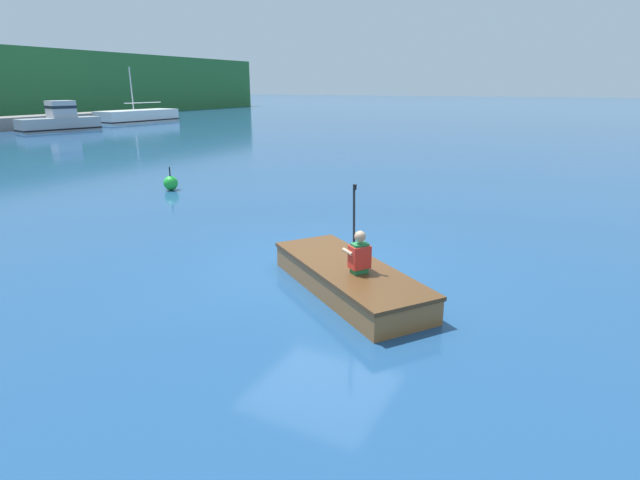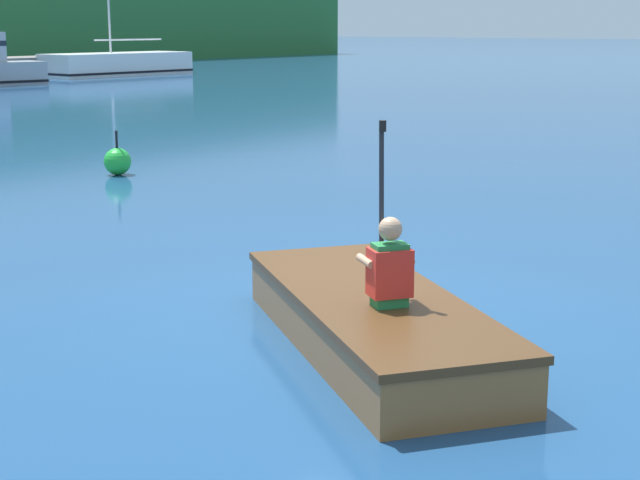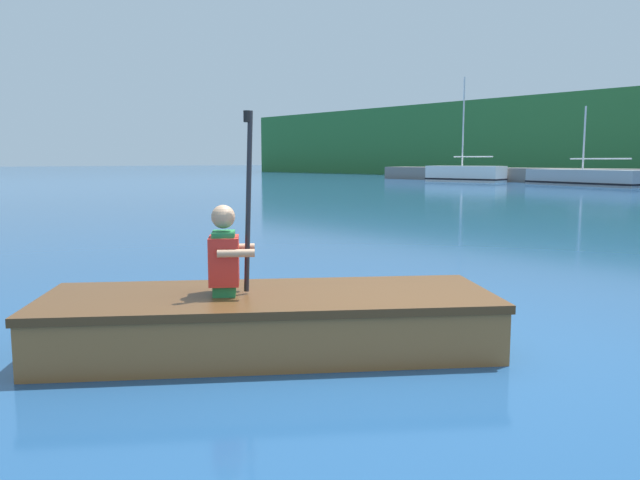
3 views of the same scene
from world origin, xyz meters
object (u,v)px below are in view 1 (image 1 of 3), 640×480
(moored_boat_dock_west_end, at_px, (60,121))
(person_paddler, at_px, (359,254))
(channel_buoy, at_px, (171,183))
(moored_boat_dock_center_far, at_px, (138,116))
(rowboat_foreground, at_px, (347,276))

(moored_boat_dock_west_end, xyz_separation_m, person_paddler, (-17.27, -30.43, 0.02))
(moored_boat_dock_west_end, bearing_deg, person_paddler, -119.58)
(person_paddler, distance_m, channel_buoy, 9.77)
(moored_boat_dock_center_far, relative_size, channel_buoy, 10.35)
(moored_boat_dock_west_end, distance_m, moored_boat_dock_center_far, 9.08)
(person_paddler, bearing_deg, rowboat_foreground, 54.10)
(channel_buoy, bearing_deg, moored_boat_dock_west_end, 60.73)
(rowboat_foreground, bearing_deg, moored_boat_dock_west_end, 60.49)
(rowboat_foreground, xyz_separation_m, channel_buoy, (4.72, 8.13, -0.02))
(moored_boat_dock_center_far, distance_m, rowboat_foreground, 41.17)
(rowboat_foreground, height_order, channel_buoy, channel_buoy)
(rowboat_foreground, xyz_separation_m, person_paddler, (-0.21, -0.29, 0.48))
(moored_boat_dock_west_end, relative_size, rowboat_foreground, 1.71)
(channel_buoy, bearing_deg, moored_boat_dock_center_far, 48.30)
(rowboat_foreground, distance_m, channel_buoy, 9.40)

